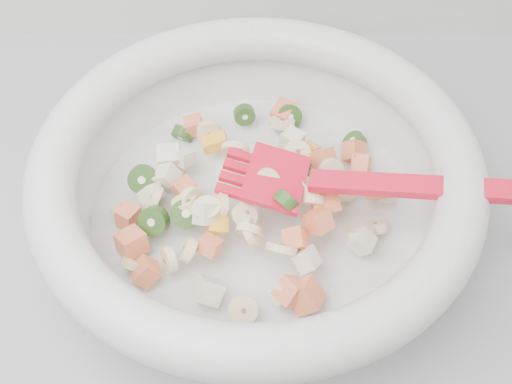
{
  "coord_description": "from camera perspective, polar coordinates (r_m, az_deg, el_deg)",
  "views": [
    {
      "loc": [
        -0.06,
        1.06,
        1.41
      ],
      "look_at": [
        -0.07,
        1.43,
        0.95
      ],
      "focal_mm": 45.0,
      "sensor_mm": 36.0,
      "label": 1
    }
  ],
  "objects": [
    {
      "name": "mixing_bowl",
      "position": [
        0.58,
        0.02,
        0.79
      ],
      "size": [
        0.45,
        0.4,
        0.11
      ],
      "color": "silver",
      "rests_on": "counter"
    }
  ]
}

